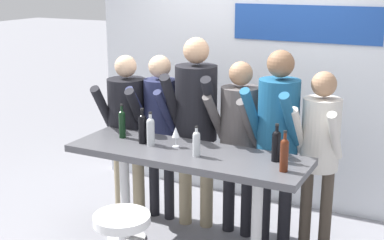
% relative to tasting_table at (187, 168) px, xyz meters
% --- Properties ---
extents(back_wall, '(3.67, 0.12, 2.85)m').
position_rel_tasting_table_xyz_m(back_wall, '(0.01, 1.52, 0.61)').
color(back_wall, silver).
rests_on(back_wall, ground_plane).
extents(tasting_table, '(2.07, 0.66, 0.97)m').
position_rel_tasting_table_xyz_m(tasting_table, '(0.00, 0.00, 0.00)').
color(tasting_table, '#4C4C51').
rests_on(tasting_table, ground_plane).
extents(bar_stool, '(0.46, 0.46, 0.63)m').
position_rel_tasting_table_xyz_m(bar_stool, '(-0.21, -0.69, -0.40)').
color(bar_stool, silver).
rests_on(bar_stool, ground_plane).
extents(person_far_left, '(0.50, 0.58, 1.65)m').
position_rel_tasting_table_xyz_m(person_far_left, '(-0.92, 0.49, 0.20)').
color(person_far_left, gray).
rests_on(person_far_left, ground_plane).
extents(person_left, '(0.38, 0.50, 1.67)m').
position_rel_tasting_table_xyz_m(person_left, '(-0.58, 0.56, 0.23)').
color(person_left, black).
rests_on(person_left, ground_plane).
extents(person_center_left, '(0.53, 0.64, 1.86)m').
position_rel_tasting_table_xyz_m(person_center_left, '(-0.19, 0.56, 0.34)').
color(person_center_left, gray).
rests_on(person_center_left, ground_plane).
extents(person_center, '(0.46, 0.56, 1.66)m').
position_rel_tasting_table_xyz_m(person_center, '(0.24, 0.58, 0.22)').
color(person_center, black).
rests_on(person_center, ground_plane).
extents(person_center_right, '(0.45, 0.58, 1.80)m').
position_rel_tasting_table_xyz_m(person_center_right, '(0.63, 0.50, 0.31)').
color(person_center_right, black).
rests_on(person_center_right, ground_plane).
extents(person_right, '(0.40, 0.51, 1.64)m').
position_rel_tasting_table_xyz_m(person_right, '(0.98, 0.57, 0.20)').
color(person_right, '#473D33').
rests_on(person_right, ground_plane).
extents(wine_bottle_0, '(0.07, 0.07, 0.32)m').
position_rel_tasting_table_xyz_m(wine_bottle_0, '(-0.45, 0.03, 0.30)').
color(wine_bottle_0, black).
rests_on(wine_bottle_0, tasting_table).
extents(wine_bottle_1, '(0.06, 0.06, 0.32)m').
position_rel_tasting_table_xyz_m(wine_bottle_1, '(0.87, -0.09, 0.30)').
color(wine_bottle_1, '#4C1E0F').
rests_on(wine_bottle_1, tasting_table).
extents(wine_bottle_2, '(0.06, 0.06, 0.32)m').
position_rel_tasting_table_xyz_m(wine_bottle_2, '(-0.70, 0.08, 0.29)').
color(wine_bottle_2, black).
rests_on(wine_bottle_2, tasting_table).
extents(wine_bottle_3, '(0.07, 0.07, 0.31)m').
position_rel_tasting_table_xyz_m(wine_bottle_3, '(0.75, 0.11, 0.29)').
color(wine_bottle_3, black).
rests_on(wine_bottle_3, tasting_table).
extents(wine_bottle_4, '(0.07, 0.07, 0.30)m').
position_rel_tasting_table_xyz_m(wine_bottle_4, '(-0.36, 0.01, 0.29)').
color(wine_bottle_4, '#B7BCC1').
rests_on(wine_bottle_4, tasting_table).
extents(wine_bottle_5, '(0.06, 0.06, 0.26)m').
position_rel_tasting_table_xyz_m(wine_bottle_5, '(0.13, -0.07, 0.27)').
color(wine_bottle_5, '#B7BCC1').
rests_on(wine_bottle_5, tasting_table).
extents(wine_glass_0, '(0.07, 0.07, 0.18)m').
position_rel_tasting_table_xyz_m(wine_glass_0, '(-0.14, 0.07, 0.28)').
color(wine_glass_0, silver).
rests_on(wine_glass_0, tasting_table).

